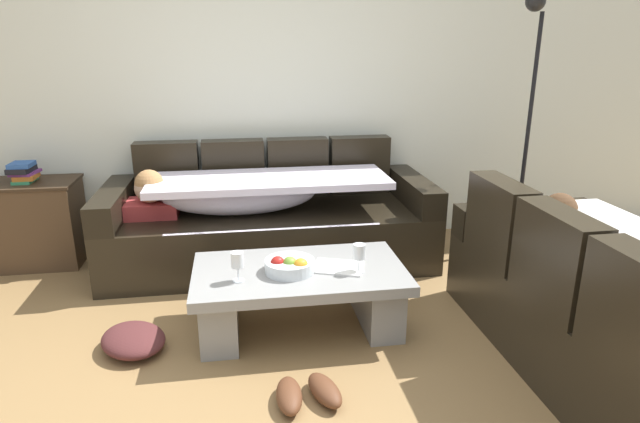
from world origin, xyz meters
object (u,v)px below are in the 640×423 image
(fruit_bowl, at_px, (290,265))
(open_magazine, at_px, (338,267))
(floor_lamp, at_px, (527,111))
(wine_glass_near_right, at_px, (359,253))
(side_cabinet, at_px, (31,223))
(book_stack_on_cabinet, at_px, (24,172))
(couch_near_window, at_px, (612,312))
(wine_glass_near_left, at_px, (237,261))
(crumpled_garment, at_px, (133,340))
(coffee_table, at_px, (300,291))
(pair_of_shoes, at_px, (307,393))
(couch_along_wall, at_px, (265,220))

(fruit_bowl, height_order, open_magazine, fruit_bowl)
(floor_lamp, bearing_deg, wine_glass_near_right, -144.90)
(side_cabinet, relative_size, book_stack_on_cabinet, 3.13)
(couch_near_window, relative_size, side_cabinet, 2.81)
(fruit_bowl, xyz_separation_m, book_stack_on_cabinet, (-1.79, 1.31, 0.29))
(book_stack_on_cabinet, bearing_deg, wine_glass_near_left, -42.45)
(open_magazine, bearing_deg, fruit_bowl, -156.63)
(wine_glass_near_left, xyz_separation_m, side_cabinet, (-1.52, 1.38, -0.17))
(wine_glass_near_left, bearing_deg, open_magazine, 8.54)
(fruit_bowl, xyz_separation_m, wine_glass_near_right, (0.38, -0.06, 0.08))
(side_cabinet, relative_size, crumpled_garment, 1.80)
(coffee_table, height_order, side_cabinet, side_cabinet)
(book_stack_on_cabinet, bearing_deg, side_cabinet, 175.96)
(wine_glass_near_right, relative_size, pair_of_shoes, 0.50)
(couch_near_window, distance_m, fruit_bowl, 1.66)
(wine_glass_near_right, height_order, side_cabinet, side_cabinet)
(wine_glass_near_right, distance_m, side_cabinet, 2.59)
(book_stack_on_cabinet, bearing_deg, open_magazine, -31.97)
(fruit_bowl, distance_m, wine_glass_near_left, 0.30)
(open_magazine, bearing_deg, pair_of_shoes, -92.25)
(fruit_bowl, xyz_separation_m, side_cabinet, (-1.81, 1.31, -0.10))
(fruit_bowl, bearing_deg, coffee_table, 34.63)
(open_magazine, bearing_deg, wine_glass_near_right, -15.21)
(couch_along_wall, xyz_separation_m, wine_glass_near_right, (0.46, -1.14, 0.17))
(coffee_table, distance_m, side_cabinet, 2.26)
(coffee_table, distance_m, fruit_bowl, 0.20)
(wine_glass_near_left, distance_m, open_magazine, 0.58)
(couch_near_window, distance_m, book_stack_on_cabinet, 3.87)
(wine_glass_near_right, height_order, open_magazine, wine_glass_near_right)
(couch_near_window, xyz_separation_m, crumpled_garment, (-2.40, 0.58, -0.28))
(couch_along_wall, distance_m, couch_near_window, 2.35)
(fruit_bowl, xyz_separation_m, wine_glass_near_left, (-0.29, -0.07, 0.08))
(fruit_bowl, distance_m, crumpled_garment, 0.94)
(wine_glass_near_right, relative_size, floor_lamp, 0.09)
(side_cabinet, distance_m, floor_lamp, 3.82)
(couch_along_wall, height_order, wine_glass_near_left, couch_along_wall)
(floor_lamp, bearing_deg, coffee_table, -152.23)
(couch_along_wall, xyz_separation_m, pair_of_shoes, (0.09, -1.71, -0.28))
(wine_glass_near_right, xyz_separation_m, book_stack_on_cabinet, (-2.17, 1.37, 0.22))
(wine_glass_near_right, height_order, book_stack_on_cabinet, book_stack_on_cabinet)
(crumpled_garment, bearing_deg, coffee_table, 5.46)
(book_stack_on_cabinet, bearing_deg, couch_along_wall, -7.46)
(couch_along_wall, xyz_separation_m, wine_glass_near_left, (-0.21, -1.15, 0.17))
(couch_along_wall, relative_size, wine_glass_near_left, 14.44)
(couch_near_window, height_order, pair_of_shoes, couch_near_window)
(wine_glass_near_right, bearing_deg, open_magazine, 144.38)
(crumpled_garment, bearing_deg, floor_lamp, 20.96)
(wine_glass_near_left, relative_size, book_stack_on_cabinet, 0.72)
(coffee_table, bearing_deg, couch_near_window, -24.22)
(wine_glass_near_right, distance_m, book_stack_on_cabinet, 2.58)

